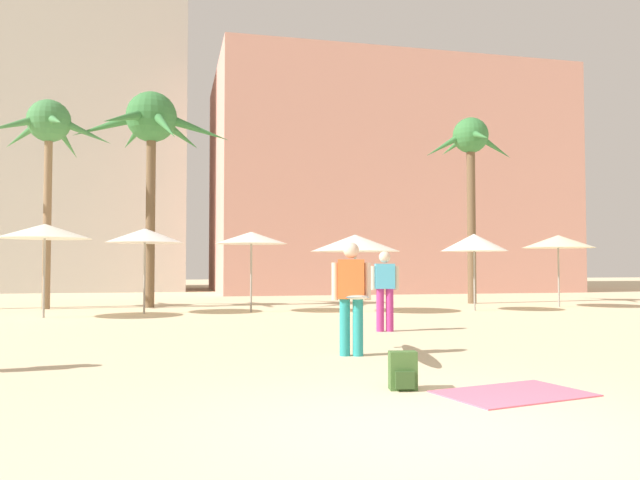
# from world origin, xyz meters

# --- Properties ---
(ground) EXTENTS (120.00, 120.00, 0.00)m
(ground) POSITION_xyz_m (0.00, 0.00, 0.00)
(ground) COLOR beige
(hotel_pink) EXTENTS (18.56, 11.47, 12.00)m
(hotel_pink) POSITION_xyz_m (9.41, 29.47, 6.00)
(hotel_pink) COLOR #DB9989
(hotel_pink) RESTS_ON ground
(palm_tree_left) EXTENTS (5.21, 4.84, 7.14)m
(palm_tree_left) POSITION_xyz_m (-2.83, 16.68, 5.95)
(palm_tree_left) COLOR brown
(palm_tree_left) RESTS_ON ground
(palm_tree_center) EXTENTS (3.65, 3.85, 6.82)m
(palm_tree_center) POSITION_xyz_m (8.53, 16.38, 5.57)
(palm_tree_center) COLOR brown
(palm_tree_center) RESTS_ON ground
(palm_tree_right) EXTENTS (3.71, 3.82, 6.70)m
(palm_tree_right) POSITION_xyz_m (-6.01, 16.71, 5.64)
(palm_tree_right) COLOR #896B4C
(palm_tree_right) RESTS_ON ground
(cafe_umbrella_0) EXTENTS (2.22, 2.22, 2.45)m
(cafe_umbrella_0) POSITION_xyz_m (-2.89, 14.01, 2.24)
(cafe_umbrella_0) COLOR gray
(cafe_umbrella_0) RESTS_ON ground
(cafe_umbrella_2) EXTENTS (2.65, 2.65, 2.29)m
(cafe_umbrella_2) POSITION_xyz_m (3.16, 13.14, 2.04)
(cafe_umbrella_2) COLOR gray
(cafe_umbrella_2) RESTS_ON ground
(cafe_umbrella_3) EXTENTS (2.33, 2.33, 2.39)m
(cafe_umbrella_3) POSITION_xyz_m (10.35, 13.75, 2.17)
(cafe_umbrella_3) COLOR gray
(cafe_umbrella_3) RESTS_ON ground
(cafe_umbrella_4) EXTENTS (2.04, 2.04, 2.35)m
(cafe_umbrella_4) POSITION_xyz_m (6.90, 12.94, 2.08)
(cafe_umbrella_4) COLOR gray
(cafe_umbrella_4) RESTS_ON ground
(cafe_umbrella_5) EXTENTS (2.38, 2.38, 2.48)m
(cafe_umbrella_5) POSITION_xyz_m (-5.41, 13.03, 2.28)
(cafe_umbrella_5) COLOR gray
(cafe_umbrella_5) RESTS_ON ground
(cafe_umbrella_6) EXTENTS (2.15, 2.15, 2.38)m
(cafe_umbrella_6) POSITION_xyz_m (0.16, 13.84, 2.19)
(cafe_umbrella_6) COLOR gray
(cafe_umbrella_6) RESTS_ON ground
(beach_towel) EXTENTS (1.71, 1.30, 0.01)m
(beach_towel) POSITION_xyz_m (1.42, 1.25, 0.01)
(beach_towel) COLOR #EF6684
(beach_towel) RESTS_ON ground
(backpack) EXTENTS (0.33, 0.28, 0.42)m
(backpack) POSITION_xyz_m (0.36, 1.75, 0.20)
(backpack) COLOR #3E642E
(backpack) RESTS_ON ground
(person_mid_right) EXTENTS (0.96, 2.61, 1.72)m
(person_mid_right) POSITION_xyz_m (0.53, 4.29, 0.93)
(person_mid_right) COLOR teal
(person_mid_right) RESTS_ON ground
(person_far_left) EXTENTS (0.61, 0.29, 1.67)m
(person_far_left) POSITION_xyz_m (2.21, 7.71, 0.92)
(person_far_left) COLOR #B7337F
(person_far_left) RESTS_ON ground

